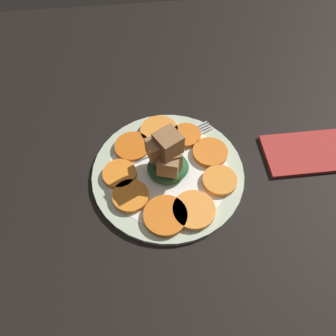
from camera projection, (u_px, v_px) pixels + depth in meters
table_slab at (168, 177)px, 63.90cm from camera, size 120.00×120.00×2.00cm
plate at (168, 173)px, 62.64cm from camera, size 28.91×28.91×1.05cm
carrot_slice_0 at (194, 210)px, 57.05cm from camera, size 7.52×7.52×1.04cm
carrot_slice_1 at (220, 180)px, 60.37cm from camera, size 6.41×6.41×1.04cm
carrot_slice_2 at (210, 152)px, 63.91cm from camera, size 6.86×6.86×1.04cm
carrot_slice_3 at (186, 135)px, 66.27cm from camera, size 5.93×5.93×1.04cm
carrot_slice_4 at (159, 131)px, 66.88cm from camera, size 7.71×7.71×1.04cm
carrot_slice_5 at (132, 147)px, 64.67cm from camera, size 7.00×7.00×1.04cm
carrot_slice_6 at (120, 173)px, 61.31cm from camera, size 6.31×6.31×1.04cm
carrot_slice_7 at (130, 196)px, 58.57cm from camera, size 6.58×6.58×1.04cm
carrot_slice_8 at (165, 216)px, 56.45cm from camera, size 7.68×7.68×1.04cm
center_pile at (167, 158)px, 58.59cm from camera, size 7.85×7.17×10.56cm
fork at (172, 143)px, 65.57cm from camera, size 18.63×9.70×0.40cm
napkin at (306, 153)px, 65.39cm from camera, size 16.73×10.04×0.80cm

